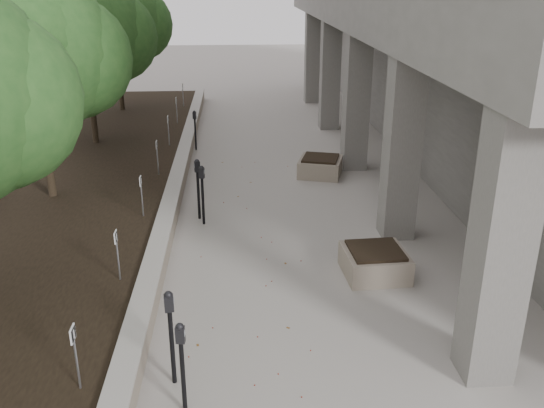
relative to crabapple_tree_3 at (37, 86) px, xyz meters
name	(u,v)px	position (x,y,z in m)	size (l,w,h in m)	color
retaining_wall	(177,185)	(2.97, 1.00, -2.87)	(0.39, 26.00, 0.50)	gray
planting_bed	(38,190)	(-0.70, 1.00, -2.92)	(7.00, 26.00, 0.40)	black
crabapple_tree_3	(37,86)	(0.00, 0.00, 0.00)	(4.60, 4.00, 5.44)	#24511F
crabapple_tree_4	(87,58)	(0.00, 5.00, 0.00)	(4.60, 4.00, 5.44)	#24511F
crabapple_tree_5	(116,41)	(0.00, 10.00, 0.00)	(4.60, 4.00, 5.44)	#24511F
parking_sign_2	(76,358)	(2.45, -7.50, -2.24)	(0.04, 0.22, 0.96)	black
parking_sign_3	(118,256)	(2.45, -4.50, -2.24)	(0.04, 0.22, 0.96)	black
parking_sign_4	(142,196)	(2.45, -1.50, -2.24)	(0.04, 0.22, 0.96)	black
parking_sign_5	(157,158)	(2.45, 1.50, -2.24)	(0.04, 0.22, 0.96)	black
parking_sign_6	(169,131)	(2.45, 4.50, -2.24)	(0.04, 0.22, 0.96)	black
parking_sign_7	(177,110)	(2.45, 7.50, -2.24)	(0.04, 0.22, 0.96)	black
parking_sign_8	(183,95)	(2.45, 10.50, -2.24)	(0.04, 0.22, 0.96)	black
parking_meter_1	(171,338)	(3.63, -6.95, -2.36)	(0.15, 0.11, 1.52)	black
parking_meter_2	(183,368)	(3.83, -7.57, -2.42)	(0.14, 0.10, 1.40)	black
parking_meter_3	(203,195)	(3.80, -1.12, -2.39)	(0.14, 0.10, 1.46)	black
parking_meter_4	(198,189)	(3.68, -0.77, -2.36)	(0.15, 0.11, 1.52)	black
parking_meter_5	(195,130)	(3.25, 5.27, -2.44)	(0.13, 0.10, 1.35)	black
planter_front	(375,262)	(7.29, -3.87, -2.84)	(1.20, 1.20, 0.56)	gray
planter_back	(320,166)	(7.08, 2.33, -2.84)	(1.20, 1.20, 0.56)	gray
berry_scatter	(243,258)	(4.70, -3.00, -3.11)	(3.30, 14.10, 0.02)	maroon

